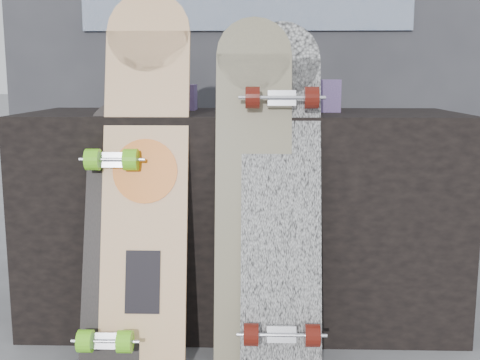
{
  "coord_description": "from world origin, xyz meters",
  "views": [
    {
      "loc": [
        0.06,
        -1.76,
        0.93
      ],
      "look_at": [
        -0.0,
        0.2,
        0.59
      ],
      "focal_mm": 45.0,
      "sensor_mm": 36.0,
      "label": 1
    }
  ],
  "objects_px": {
    "vendor_table": "(243,216)",
    "longboard_celtic": "(253,181)",
    "longboard_cascadia": "(281,188)",
    "longboard_geisha": "(146,166)",
    "skateboard_dark": "(113,232)"
  },
  "relations": [
    {
      "from": "vendor_table",
      "to": "longboard_cascadia",
      "type": "bearing_deg",
      "value": -69.75
    },
    {
      "from": "longboard_cascadia",
      "to": "longboard_geisha",
      "type": "bearing_deg",
      "value": 175.39
    },
    {
      "from": "longboard_celtic",
      "to": "skateboard_dark",
      "type": "distance_m",
      "value": 0.49
    },
    {
      "from": "vendor_table",
      "to": "longboard_celtic",
      "type": "distance_m",
      "value": 0.4
    },
    {
      "from": "longboard_geisha",
      "to": "skateboard_dark",
      "type": "xyz_separation_m",
      "value": [
        -0.1,
        -0.06,
        -0.21
      ]
    },
    {
      "from": "longboard_geisha",
      "to": "skateboard_dark",
      "type": "height_order",
      "value": "longboard_geisha"
    },
    {
      "from": "longboard_geisha",
      "to": "skateboard_dark",
      "type": "relative_size",
      "value": 1.43
    },
    {
      "from": "longboard_cascadia",
      "to": "vendor_table",
      "type": "bearing_deg",
      "value": 110.25
    },
    {
      "from": "longboard_cascadia",
      "to": "skateboard_dark",
      "type": "distance_m",
      "value": 0.56
    },
    {
      "from": "vendor_table",
      "to": "longboard_celtic",
      "type": "height_order",
      "value": "longboard_celtic"
    },
    {
      "from": "longboard_celtic",
      "to": "skateboard_dark",
      "type": "xyz_separation_m",
      "value": [
        -0.46,
        -0.04,
        -0.16
      ]
    },
    {
      "from": "skateboard_dark",
      "to": "longboard_geisha",
      "type": "bearing_deg",
      "value": 29.24
    },
    {
      "from": "vendor_table",
      "to": "longboard_celtic",
      "type": "xyz_separation_m",
      "value": [
        0.04,
        -0.34,
        0.2
      ]
    },
    {
      "from": "vendor_table",
      "to": "longboard_geisha",
      "type": "bearing_deg",
      "value": -133.55
    },
    {
      "from": "longboard_geisha",
      "to": "skateboard_dark",
      "type": "bearing_deg",
      "value": -150.76
    }
  ]
}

